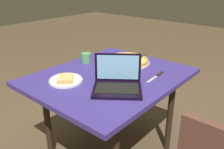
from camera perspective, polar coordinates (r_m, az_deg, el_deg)
dining_table at (r=1.79m, az=-0.56°, el=-2.20°), size 1.12×0.92×0.70m
laptop at (r=1.54m, az=1.28°, el=-1.98°), size 0.39×0.40×0.21m
pizza_plate at (r=1.67m, az=-11.00°, el=-1.27°), size 0.23×0.23×0.04m
pizza_tray at (r=2.01m, az=3.62°, el=3.42°), size 0.38×0.38×0.04m
table_knife at (r=1.76m, az=10.69°, el=-0.32°), size 0.23×0.03×0.01m
drink_cup at (r=2.02m, az=-6.23°, el=4.04°), size 0.08×0.08×0.08m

